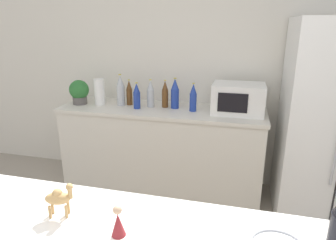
{
  "coord_description": "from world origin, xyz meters",
  "views": [
    {
      "loc": [
        0.49,
        -0.41,
        1.69
      ],
      "look_at": [
        0.02,
        1.43,
        1.08
      ],
      "focal_mm": 32.0,
      "sensor_mm": 36.0,
      "label": 1
    }
  ],
  "objects_px": {
    "camel_figurine": "(59,197)",
    "wise_man_figurine_blue": "(118,223)",
    "paper_towel_roll": "(100,92)",
    "potted_plant": "(79,91)",
    "microwave": "(238,98)",
    "refrigerator": "(333,123)",
    "back_bottle_5": "(193,98)",
    "back_bottle_0": "(165,94)",
    "back_bottle_2": "(129,93)",
    "back_bottle_3": "(151,94)",
    "back_bottle_1": "(121,91)",
    "back_bottle_6": "(175,94)",
    "back_bottle_4": "(137,96)"
  },
  "relations": [
    {
      "from": "potted_plant",
      "to": "paper_towel_roll",
      "type": "distance_m",
      "value": 0.22
    },
    {
      "from": "microwave",
      "to": "back_bottle_0",
      "type": "height_order",
      "value": "same"
    },
    {
      "from": "microwave",
      "to": "camel_figurine",
      "type": "bearing_deg",
      "value": -109.45
    },
    {
      "from": "paper_towel_roll",
      "to": "back_bottle_1",
      "type": "distance_m",
      "value": 0.23
    },
    {
      "from": "back_bottle_5",
      "to": "back_bottle_0",
      "type": "bearing_deg",
      "value": 165.97
    },
    {
      "from": "potted_plant",
      "to": "wise_man_figurine_blue",
      "type": "xyz_separation_m",
      "value": [
        1.24,
        -1.88,
        -0.04
      ]
    },
    {
      "from": "back_bottle_0",
      "to": "back_bottle_4",
      "type": "relative_size",
      "value": 1.06
    },
    {
      "from": "camel_figurine",
      "to": "wise_man_figurine_blue",
      "type": "relative_size",
      "value": 1.16
    },
    {
      "from": "microwave",
      "to": "refrigerator",
      "type": "bearing_deg",
      "value": -7.18
    },
    {
      "from": "back_bottle_3",
      "to": "back_bottle_0",
      "type": "bearing_deg",
      "value": 7.85
    },
    {
      "from": "back_bottle_2",
      "to": "camel_figurine",
      "type": "xyz_separation_m",
      "value": [
        0.44,
        -1.93,
        0.0
      ]
    },
    {
      "from": "back_bottle_0",
      "to": "wise_man_figurine_blue",
      "type": "height_order",
      "value": "back_bottle_0"
    },
    {
      "from": "microwave",
      "to": "wise_man_figurine_blue",
      "type": "bearing_deg",
      "value": -101.19
    },
    {
      "from": "paper_towel_roll",
      "to": "microwave",
      "type": "relative_size",
      "value": 0.56
    },
    {
      "from": "potted_plant",
      "to": "refrigerator",
      "type": "bearing_deg",
      "value": -0.81
    },
    {
      "from": "potted_plant",
      "to": "back_bottle_2",
      "type": "bearing_deg",
      "value": 10.94
    },
    {
      "from": "microwave",
      "to": "camel_figurine",
      "type": "distance_m",
      "value": 2.01
    },
    {
      "from": "back_bottle_2",
      "to": "camel_figurine",
      "type": "height_order",
      "value": "back_bottle_2"
    },
    {
      "from": "back_bottle_1",
      "to": "back_bottle_3",
      "type": "height_order",
      "value": "back_bottle_1"
    },
    {
      "from": "back_bottle_2",
      "to": "back_bottle_3",
      "type": "xyz_separation_m",
      "value": [
        0.24,
        -0.03,
        0.01
      ]
    },
    {
      "from": "potted_plant",
      "to": "back_bottle_2",
      "type": "distance_m",
      "value": 0.53
    },
    {
      "from": "refrigerator",
      "to": "paper_towel_roll",
      "type": "distance_m",
      "value": 2.23
    },
    {
      "from": "refrigerator",
      "to": "wise_man_figurine_blue",
      "type": "bearing_deg",
      "value": -122.93
    },
    {
      "from": "potted_plant",
      "to": "paper_towel_roll",
      "type": "xyz_separation_m",
      "value": [
        0.22,
        0.03,
        0.0
      ]
    },
    {
      "from": "refrigerator",
      "to": "back_bottle_2",
      "type": "xyz_separation_m",
      "value": [
        -1.92,
        0.14,
        0.13
      ]
    },
    {
      "from": "back_bottle_3",
      "to": "back_bottle_5",
      "type": "bearing_deg",
      "value": -6.97
    },
    {
      "from": "paper_towel_roll",
      "to": "back_bottle_3",
      "type": "height_order",
      "value": "back_bottle_3"
    },
    {
      "from": "potted_plant",
      "to": "back_bottle_0",
      "type": "relative_size",
      "value": 0.91
    },
    {
      "from": "paper_towel_roll",
      "to": "back_bottle_6",
      "type": "bearing_deg",
      "value": 3.67
    },
    {
      "from": "back_bottle_4",
      "to": "back_bottle_6",
      "type": "bearing_deg",
      "value": 15.78
    },
    {
      "from": "back_bottle_2",
      "to": "camel_figurine",
      "type": "bearing_deg",
      "value": -77.2
    },
    {
      "from": "back_bottle_1",
      "to": "wise_man_figurine_blue",
      "type": "relative_size",
      "value": 2.53
    },
    {
      "from": "microwave",
      "to": "camel_figurine",
      "type": "relative_size",
      "value": 3.2
    },
    {
      "from": "back_bottle_5",
      "to": "camel_figurine",
      "type": "distance_m",
      "value": 1.87
    },
    {
      "from": "back_bottle_1",
      "to": "back_bottle_5",
      "type": "height_order",
      "value": "back_bottle_1"
    },
    {
      "from": "back_bottle_4",
      "to": "wise_man_figurine_blue",
      "type": "height_order",
      "value": "back_bottle_4"
    },
    {
      "from": "potted_plant",
      "to": "back_bottle_0",
      "type": "height_order",
      "value": "back_bottle_0"
    },
    {
      "from": "microwave",
      "to": "paper_towel_roll",
      "type": "bearing_deg",
      "value": -178.58
    },
    {
      "from": "microwave",
      "to": "back_bottle_5",
      "type": "bearing_deg",
      "value": -173.66
    },
    {
      "from": "paper_towel_roll",
      "to": "wise_man_figurine_blue",
      "type": "height_order",
      "value": "paper_towel_roll"
    },
    {
      "from": "back_bottle_4",
      "to": "wise_man_figurine_blue",
      "type": "relative_size",
      "value": 2.05
    },
    {
      "from": "wise_man_figurine_blue",
      "to": "back_bottle_2",
      "type": "bearing_deg",
      "value": 110.0
    },
    {
      "from": "back_bottle_3",
      "to": "back_bottle_6",
      "type": "bearing_deg",
      "value": 1.91
    },
    {
      "from": "back_bottle_0",
      "to": "wise_man_figurine_blue",
      "type": "bearing_deg",
      "value": -80.4
    },
    {
      "from": "back_bottle_1",
      "to": "back_bottle_5",
      "type": "xyz_separation_m",
      "value": [
        0.76,
        -0.04,
        -0.02
      ]
    },
    {
      "from": "back_bottle_5",
      "to": "microwave",
      "type": "bearing_deg",
      "value": 6.34
    },
    {
      "from": "back_bottle_2",
      "to": "camel_figurine",
      "type": "relative_size",
      "value": 1.78
    },
    {
      "from": "refrigerator",
      "to": "back_bottle_5",
      "type": "bearing_deg",
      "value": 177.43
    },
    {
      "from": "back_bottle_4",
      "to": "potted_plant",
      "type": "bearing_deg",
      "value": 178.24
    },
    {
      "from": "back_bottle_5",
      "to": "wise_man_figurine_blue",
      "type": "bearing_deg",
      "value": -88.94
    }
  ]
}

